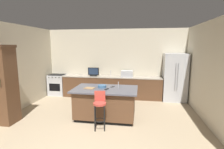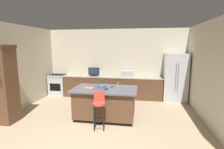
{
  "view_description": "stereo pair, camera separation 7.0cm",
  "coord_description": "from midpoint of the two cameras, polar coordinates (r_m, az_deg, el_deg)",
  "views": [
    {
      "loc": [
        1.08,
        -2.9,
        2.2
      ],
      "look_at": [
        0.11,
        3.12,
        1.19
      ],
      "focal_mm": 28.16,
      "sensor_mm": 36.0,
      "label": 1
    },
    {
      "loc": [
        1.15,
        -2.89,
        2.2
      ],
      "look_at": [
        0.11,
        3.12,
        1.19
      ],
      "focal_mm": 28.16,
      "sensor_mm": 36.0,
      "label": 2
    }
  ],
  "objects": [
    {
      "name": "cell_phone",
      "position": [
        5.46,
        0.4,
        -4.02
      ],
      "size": [
        0.13,
        0.17,
        0.01
      ],
      "primitive_type": "cube",
      "rotation": [
        0.0,
        0.0,
        -0.52
      ],
      "color": "black",
      "rests_on": "kitchen_island"
    },
    {
      "name": "refrigerator",
      "position": [
        7.42,
        20.08,
        -0.91
      ],
      "size": [
        0.9,
        0.73,
        1.9
      ],
      "color": "#B7BABF",
      "rests_on": "ground_plane"
    },
    {
      "name": "counter_back",
      "position": [
        7.53,
        0.24,
        -4.01
      ],
      "size": [
        4.2,
        0.62,
        0.91
      ],
      "color": "brown",
      "rests_on": "ground_plane"
    },
    {
      "name": "tv_remote",
      "position": [
        5.17,
        -1.5,
        -4.73
      ],
      "size": [
        0.11,
        0.17,
        0.02
      ],
      "primitive_type": "cube",
      "rotation": [
        0.0,
        0.0,
        -0.44
      ],
      "color": "black",
      "rests_on": "kitchen_island"
    },
    {
      "name": "sink_faucet_back",
      "position": [
        7.53,
        -0.02,
        0.44
      ],
      "size": [
        0.02,
        0.02,
        0.24
      ],
      "primitive_type": "cylinder",
      "color": "#B2B2B7",
      "rests_on": "counter_back"
    },
    {
      "name": "kitchen_island",
      "position": [
        5.41,
        -1.9,
        -9.21
      ],
      "size": [
        1.91,
        1.18,
        0.93
      ],
      "color": "black",
      "rests_on": "ground_plane"
    },
    {
      "name": "wall_right",
      "position": [
        5.64,
        29.44,
        0.51
      ],
      "size": [
        0.12,
        5.11,
        2.9
      ],
      "primitive_type": "cube",
      "color": "beige",
      "rests_on": "ground_plane"
    },
    {
      "name": "tv_monitor",
      "position": [
        7.53,
        -5.66,
        0.77
      ],
      "size": [
        0.47,
        0.16,
        0.37
      ],
      "color": "black",
      "rests_on": "counter_back"
    },
    {
      "name": "wall_left",
      "position": [
        6.73,
        -28.28,
        1.85
      ],
      "size": [
        0.12,
        5.11,
        2.9
      ],
      "primitive_type": "cube",
      "color": "beige",
      "rests_on": "ground_plane"
    },
    {
      "name": "cutting_board",
      "position": [
        5.33,
        -7.02,
        -4.38
      ],
      "size": [
        0.33,
        0.27,
        0.02
      ],
      "primitive_type": "cube",
      "rotation": [
        0.0,
        0.0,
        -0.19
      ],
      "color": "#A87F51",
      "rests_on": "kitchen_island"
    },
    {
      "name": "microwave",
      "position": [
        7.34,
        5.3,
        0.25
      ],
      "size": [
        0.48,
        0.36,
        0.26
      ],
      "primitive_type": "cube",
      "color": "#B7BABF",
      "rests_on": "counter_back"
    },
    {
      "name": "wall_back",
      "position": [
        7.73,
        1.43,
        3.8
      ],
      "size": [
        6.45,
        0.12,
        2.9
      ],
      "primitive_type": "cube",
      "color": "beige",
      "rests_on": "ground_plane"
    },
    {
      "name": "bar_stool_center",
      "position": [
        4.71,
        -3.78,
        -10.38
      ],
      "size": [
        0.34,
        0.36,
        1.01
      ],
      "rotation": [
        0.0,
        0.0,
        0.18
      ],
      "color": "#B23D33",
      "rests_on": "ground_plane"
    },
    {
      "name": "sink_faucet_island",
      "position": [
        5.19,
        2.33,
        -3.52
      ],
      "size": [
        0.02,
        0.02,
        0.22
      ],
      "primitive_type": "cylinder",
      "color": "#B2B2B7",
      "rests_on": "kitchen_island"
    },
    {
      "name": "cabinet_tower",
      "position": [
        5.8,
        -31.45,
        -2.42
      ],
      "size": [
        0.6,
        0.58,
        2.22
      ],
      "color": "brown",
      "rests_on": "ground_plane"
    },
    {
      "name": "fruit_bowl",
      "position": [
        5.39,
        -2.99,
        -3.85
      ],
      "size": [
        0.26,
        0.26,
        0.08
      ],
      "primitive_type": "cylinder",
      "color": "#3F668C",
      "rests_on": "kitchen_island"
    },
    {
      "name": "range_oven",
      "position": [
        8.29,
        -16.8,
        -3.13
      ],
      "size": [
        0.71,
        0.63,
        0.93
      ],
      "color": "#B7BABF",
      "rests_on": "ground_plane"
    }
  ]
}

